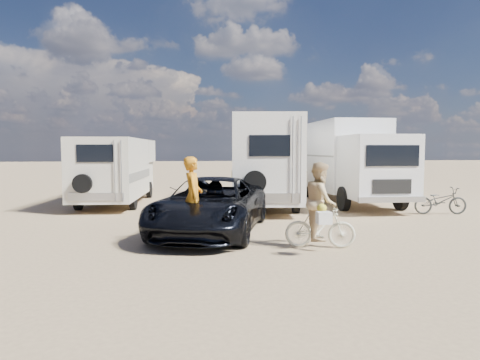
{
  "coord_description": "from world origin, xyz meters",
  "views": [
    {
      "loc": [
        -2.8,
        -9.87,
        2.15
      ],
      "look_at": [
        -1.19,
        1.95,
        1.3
      ],
      "focal_mm": 31.82,
      "sensor_mm": 36.0,
      "label": 1
    }
  ],
  "objects": [
    {
      "name": "bike_man",
      "position": [
        -2.56,
        -0.12,
        0.45
      ],
      "size": [
        1.73,
        0.63,
        0.9
      ],
      "primitive_type": "imported",
      "rotation": [
        0.0,
        0.0,
        1.55
      ],
      "color": "#D26217",
      "rests_on": "ground"
    },
    {
      "name": "ground",
      "position": [
        0.0,
        0.0,
        0.0
      ],
      "size": [
        140.0,
        140.0,
        0.0
      ],
      "primitive_type": "plane",
      "color": "tan",
      "rests_on": "ground"
    },
    {
      "name": "rv_left",
      "position": [
        -5.38,
        7.65,
        1.29
      ],
      "size": [
        2.58,
        6.57,
        2.57
      ],
      "primitive_type": null,
      "rotation": [
        0.0,
        0.0,
        -0.07
      ],
      "color": "silver",
      "rests_on": "ground"
    },
    {
      "name": "cooler",
      "position": [
        -0.91,
        2.86,
        0.21
      ],
      "size": [
        0.58,
        0.46,
        0.42
      ],
      "primitive_type": "cube",
      "rotation": [
        0.0,
        0.0,
        -0.16
      ],
      "color": "#224E98",
      "rests_on": "ground"
    },
    {
      "name": "rider_man",
      "position": [
        -2.56,
        -0.12,
        0.91
      ],
      "size": [
        0.45,
        0.67,
        1.82
      ],
      "primitive_type": "imported",
      "rotation": [
        0.0,
        0.0,
        1.55
      ],
      "color": "#C57514",
      "rests_on": "ground"
    },
    {
      "name": "dark_suv",
      "position": [
        -2.07,
        1.0,
        0.72
      ],
      "size": [
        3.8,
        5.64,
        1.44
      ],
      "primitive_type": "imported",
      "rotation": [
        0.0,
        0.0,
        -0.3
      ],
      "color": "black",
      "rests_on": "ground"
    },
    {
      "name": "bike_woman",
      "position": [
        0.19,
        -0.99,
        0.46
      ],
      "size": [
        1.59,
        0.78,
        0.92
      ],
      "primitive_type": "imported",
      "rotation": [
        0.0,
        0.0,
        1.33
      ],
      "color": "beige",
      "rests_on": "ground"
    },
    {
      "name": "crate",
      "position": [
        -0.41,
        3.5,
        0.19
      ],
      "size": [
        0.53,
        0.53,
        0.38
      ],
      "primitive_type": "cube",
      "rotation": [
        0.0,
        0.0,
        -0.12
      ],
      "color": "olive",
      "rests_on": "ground"
    },
    {
      "name": "rv_main",
      "position": [
        0.35,
        6.57,
        1.65
      ],
      "size": [
        3.3,
        8.05,
        3.3
      ],
      "primitive_type": null,
      "rotation": [
        0.0,
        0.0,
        -0.14
      ],
      "color": "white",
      "rests_on": "ground"
    },
    {
      "name": "rider_woman",
      "position": [
        0.19,
        -0.99,
        0.85
      ],
      "size": [
        0.82,
        0.96,
        1.71
      ],
      "primitive_type": "imported",
      "rotation": [
        0.0,
        0.0,
        1.33
      ],
      "color": "tan",
      "rests_on": "ground"
    },
    {
      "name": "bike_parked",
      "position": [
        5.72,
        3.15,
        0.45
      ],
      "size": [
        1.79,
        0.85,
        0.9
      ],
      "primitive_type": "imported",
      "rotation": [
        0.0,
        0.0,
        1.42
      ],
      "color": "#2A2D2B",
      "rests_on": "ground"
    },
    {
      "name": "box_truck",
      "position": [
        3.9,
        6.43,
        1.66
      ],
      "size": [
        2.52,
        7.29,
        3.32
      ],
      "primitive_type": null,
      "rotation": [
        0.0,
        0.0,
        -0.02
      ],
      "color": "white",
      "rests_on": "ground"
    }
  ]
}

